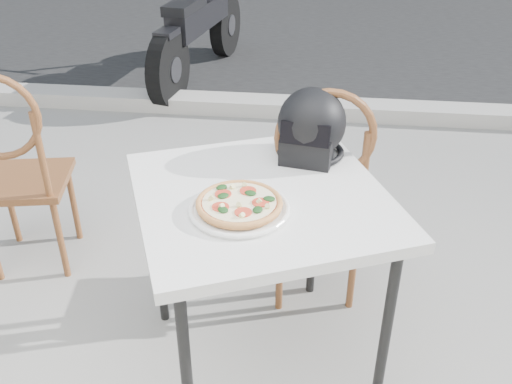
# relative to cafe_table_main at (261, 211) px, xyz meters

# --- Properties ---
(street_asphalt) EXTENTS (30.00, 8.00, 0.00)m
(street_asphalt) POSITION_rel_cafe_table_main_xyz_m (-0.23, 6.65, -0.75)
(street_asphalt) COLOR black
(street_asphalt) RESTS_ON ground
(curb) EXTENTS (30.00, 0.25, 0.12)m
(curb) POSITION_rel_cafe_table_main_xyz_m (-0.23, 2.65, -0.69)
(curb) COLOR #A9A69F
(curb) RESTS_ON ground
(cafe_table_main) EXTENTS (1.13, 1.13, 0.82)m
(cafe_table_main) POSITION_rel_cafe_table_main_xyz_m (0.00, 0.00, 0.00)
(cafe_table_main) COLOR silver
(cafe_table_main) RESTS_ON ground
(plate) EXTENTS (0.45, 0.45, 0.02)m
(plate) POSITION_rel_cafe_table_main_xyz_m (-0.06, -0.13, 0.08)
(plate) COLOR white
(plate) RESTS_ON cafe_table_main
(pizza) EXTENTS (0.34, 0.34, 0.04)m
(pizza) POSITION_rel_cafe_table_main_xyz_m (-0.06, -0.13, 0.11)
(pizza) COLOR #C68548
(pizza) RESTS_ON plate
(helmet) EXTENTS (0.31, 0.32, 0.27)m
(helmet) POSITION_rel_cafe_table_main_xyz_m (0.16, 0.31, 0.20)
(helmet) COLOR black
(helmet) RESTS_ON cafe_table_main
(cafe_chair_main) EXTENTS (0.48, 0.48, 1.10)m
(cafe_chair_main) POSITION_rel_cafe_table_main_xyz_m (0.20, 0.44, -0.14)
(cafe_chair_main) COLOR brown
(cafe_chair_main) RESTS_ON ground
(cafe_chair_side) EXTENTS (0.49, 0.49, 1.08)m
(cafe_chair_side) POSITION_rel_cafe_table_main_xyz_m (-1.22, 0.49, -0.15)
(cafe_chair_side) COLOR brown
(cafe_chair_side) RESTS_ON ground
(motorcycle) EXTENTS (0.59, 2.09, 1.04)m
(motorcycle) POSITION_rel_cafe_table_main_xyz_m (-0.95, 3.45, -0.29)
(motorcycle) COLOR black
(motorcycle) RESTS_ON street_asphalt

